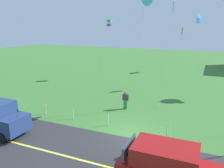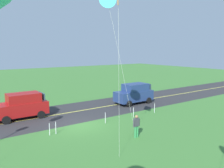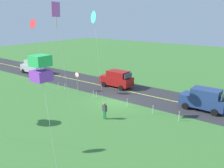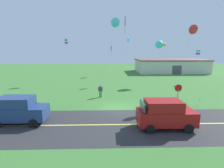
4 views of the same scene
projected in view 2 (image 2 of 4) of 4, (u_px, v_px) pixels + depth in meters
The scene contains 12 objects.
ground_plane at pixel (81, 126), 18.44m from camera, with size 120.00×120.00×0.10m, color #3D7533.
asphalt_road at pixel (61, 114), 21.67m from camera, with size 120.00×7.00×0.00m, color #2D2D30.
road_centre_stripe at pixel (61, 114), 21.67m from camera, with size 120.00×0.16×0.00m, color #E5E04C.
car_suv_foreground at pixel (22, 106), 20.14m from camera, with size 4.40×2.12×2.24m.
car_parked_west_near at pixel (134, 93), 25.79m from camera, with size 4.40×2.12×2.24m.
person_adult_near at pixel (136, 125), 15.76m from camera, with size 0.58×0.22×1.60m.
kite_red_low at pixel (108, 0), 14.19m from camera, with size 2.37×1.19×9.67m.
fence_post_0 at pixel (155, 108), 22.10m from camera, with size 0.05×0.05×0.90m, color silver.
fence_post_1 at pixel (133, 112), 20.59m from camera, with size 0.05×0.05×0.90m, color silver.
fence_post_2 at pixel (105, 118), 18.87m from camera, with size 0.05×0.05×0.90m, color silver.
fence_post_3 at pixel (56, 128), 16.46m from camera, with size 0.05×0.05×0.90m, color silver.
fence_post_4 at pixel (50, 129), 16.20m from camera, with size 0.05×0.05×0.90m, color silver.
Camera 2 is at (8.07, 15.98, 6.03)m, focal length 36.68 mm.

